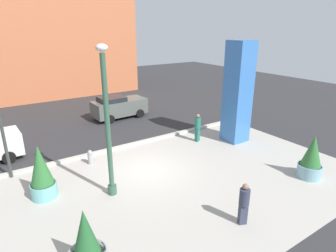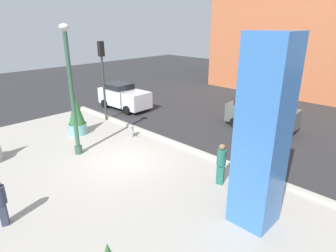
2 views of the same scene
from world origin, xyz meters
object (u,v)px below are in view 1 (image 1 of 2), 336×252
Objects in this scene: potted_plant_near_right at (311,159)px; pedestrian_by_curb at (244,202)px; potted_plant_by_pillar at (87,247)px; pedestrian_on_sidewalk at (198,126)px; lamp_post at (108,127)px; potted_plant_curbside at (41,174)px; fire_hydrant at (90,157)px; art_pillar_blue at (238,93)px; car_curb_west at (119,107)px.

pedestrian_by_curb is at bearing -173.52° from potted_plant_near_right.
pedestrian_by_curb is at bearing -10.74° from potted_plant_by_pillar.
pedestrian_by_curb is 0.92× the size of pedestrian_on_sidewalk.
pedestrian_on_sidewalk is at bearing 103.75° from potted_plant_near_right.
lamp_post is at bearing 57.25° from potted_plant_by_pillar.
potted_plant_curbside is 3.05× the size of fire_hydrant.
lamp_post is 2.96× the size of potted_plant_by_pillar.
art_pillar_blue is 9.25m from car_curb_west.
potted_plant_by_pillar is 2.73× the size of fire_hydrant.
potted_plant_by_pillar is (-10.27, 0.41, -0.11)m from potted_plant_near_right.
fire_hydrant is (-7.94, 6.93, -0.57)m from potted_plant_near_right.
car_curb_west is (4.65, 9.51, -2.07)m from lamp_post.
pedestrian_on_sidewalk is (-1.53, 6.25, 0.03)m from potted_plant_near_right.
potted_plant_by_pillar is 6.93m from fire_hydrant.
car_curb_west is (-3.98, 8.08, -2.08)m from art_pillar_blue.
art_pillar_blue reaches higher than pedestrian_on_sidewalk.
pedestrian_on_sidewalk is (8.99, 1.18, -0.10)m from potted_plant_curbside.
car_curb_west is at bearing 104.69° from potted_plant_near_right.
lamp_post reaches higher than potted_plant_by_pillar.
lamp_post is 10.78m from car_curb_west.
pedestrian_by_curb is (3.06, -4.32, -2.06)m from lamp_post.
potted_plant_near_right is 0.51× the size of car_curb_west.
car_curb_west is 2.36× the size of pedestrian_on_sidewalk.
potted_plant_near_right is 10.55m from fire_hydrant.
fire_hydrant is (2.33, 6.51, -0.46)m from potted_plant_by_pillar.
car_curb_west is 13.92m from pedestrian_by_curb.
car_curb_west is (6.79, 12.84, 0.05)m from potted_plant_by_pillar.
lamp_post is 3.78× the size of pedestrian_by_curb.
pedestrian_by_curb reaches higher than fire_hydrant.
pedestrian_on_sidewalk is (3.53, 6.83, 0.08)m from pedestrian_by_curb.
pedestrian_on_sidewalk is at bearing -5.99° from fire_hydrant.
lamp_post reaches higher than art_pillar_blue.
lamp_post is 8.07× the size of fire_hydrant.
car_curb_west is at bearing 62.11° from potted_plant_by_pillar.
pedestrian_on_sidewalk is at bearing 62.66° from pedestrian_by_curb.
car_curb_west is at bearing 83.46° from pedestrian_by_curb.
pedestrian_on_sidewalk is (6.59, 2.51, -1.98)m from lamp_post.
potted_plant_by_pillar is at bearing 169.26° from pedestrian_by_curb.
lamp_post reaches higher than pedestrian_by_curb.
fire_hydrant is 8.05m from pedestrian_by_curb.
lamp_post reaches higher than pedestrian_on_sidewalk.
lamp_post is 9.17m from potted_plant_near_right.
potted_plant_near_right is at bearing -76.25° from pedestrian_on_sidewalk.
lamp_post is 5.68m from pedestrian_by_curb.
lamp_post is at bearing 125.36° from pedestrian_by_curb.
pedestrian_by_curb is at bearing -45.93° from potted_plant_curbside.
potted_plant_near_right is 6.44m from pedestrian_on_sidewalk.
pedestrian_on_sidewalk reaches higher than fire_hydrant.
car_curb_west is at bearing 116.21° from art_pillar_blue.
potted_plant_near_right is 5.09m from pedestrian_by_curb.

